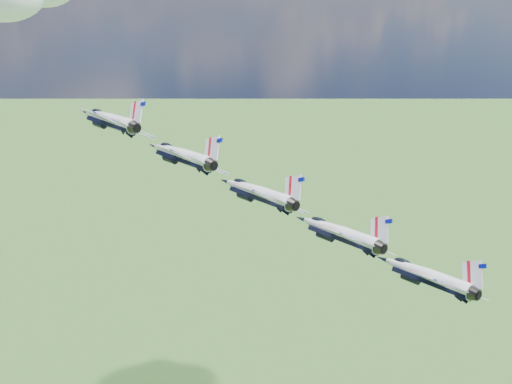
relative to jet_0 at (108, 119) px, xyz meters
name	(u,v)px	position (x,y,z in m)	size (l,w,h in m)	color
jet_0	(108,119)	(0.00, 0.00, 0.00)	(9.42, 13.95, 4.17)	white
jet_1	(180,155)	(7.01, -7.24, -3.51)	(9.42, 13.95, 4.17)	white
jet_2	(256,192)	(14.01, -14.48, -7.03)	(9.42, 13.95, 4.17)	white
jet_3	(337,232)	(21.02, -21.72, -10.54)	(9.42, 13.95, 4.17)	white
jet_4	(424,275)	(28.02, -28.96, -14.06)	(9.42, 13.95, 4.17)	silver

